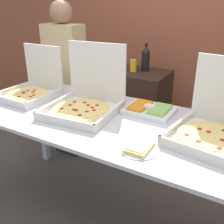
% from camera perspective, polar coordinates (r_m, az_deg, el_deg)
% --- Properties ---
extents(ground_plane, '(16.00, 16.00, 0.00)m').
position_cam_1_polar(ground_plane, '(2.30, 0.00, -22.23)').
color(ground_plane, '#514C47').
extents(brick_wall_behind, '(10.00, 0.06, 2.80)m').
position_cam_1_polar(brick_wall_behind, '(3.21, 16.20, 18.10)').
color(brick_wall_behind, '#9E5138').
rests_on(brick_wall_behind, ground_plane).
extents(buffet_table, '(2.25, 0.90, 0.90)m').
position_cam_1_polar(buffet_table, '(1.82, 0.00, -4.39)').
color(buffet_table, silver).
rests_on(buffet_table, ground_plane).
extents(pizza_box_near_left, '(0.51, 0.52, 0.45)m').
position_cam_1_polar(pizza_box_near_left, '(1.61, 21.91, -2.88)').
color(pizza_box_near_left, silver).
rests_on(pizza_box_near_left, buffet_table).
extents(pizza_box_far_left, '(0.41, 0.42, 0.40)m').
position_cam_1_polar(pizza_box_far_left, '(2.27, -17.10, 5.03)').
color(pizza_box_far_left, silver).
rests_on(pizza_box_far_left, buffet_table).
extents(pizza_box_far_right, '(0.51, 0.52, 0.46)m').
position_cam_1_polar(pizza_box_far_right, '(1.89, -5.79, 2.60)').
color(pizza_box_far_right, silver).
rests_on(pizza_box_far_right, buffet_table).
extents(paper_plate_front_center, '(0.22, 0.22, 0.03)m').
position_cam_1_polar(paper_plate_front_center, '(1.42, 5.97, -7.77)').
color(paper_plate_front_center, white).
rests_on(paper_plate_front_center, buffet_table).
extents(veggie_tray, '(0.34, 0.27, 0.05)m').
position_cam_1_polar(veggie_tray, '(1.89, 8.17, 0.54)').
color(veggie_tray, white).
rests_on(veggie_tray, buffet_table).
extents(sideboard_podium, '(0.65, 0.50, 0.95)m').
position_cam_1_polar(sideboard_podium, '(2.92, 5.05, -0.29)').
color(sideboard_podium, black).
rests_on(sideboard_podium, ground_plane).
extents(soda_bottle, '(0.09, 0.09, 0.30)m').
position_cam_1_polar(soda_bottle, '(2.78, 7.32, 11.47)').
color(soda_bottle, black).
rests_on(soda_bottle, sideboard_podium).
extents(soda_can_silver, '(0.07, 0.07, 0.12)m').
position_cam_1_polar(soda_can_silver, '(2.89, 1.10, 10.75)').
color(soda_can_silver, silver).
rests_on(soda_can_silver, sideboard_podium).
extents(soda_can_colored, '(0.07, 0.07, 0.12)m').
position_cam_1_polar(soda_can_colored, '(2.75, 4.63, 10.04)').
color(soda_can_colored, gold).
rests_on(soda_can_colored, sideboard_podium).
extents(person_guest_plaid, '(0.40, 0.22, 1.64)m').
position_cam_1_polar(person_guest_plaid, '(2.83, -9.99, 6.92)').
color(person_guest_plaid, '#2D2D38').
rests_on(person_guest_plaid, ground_plane).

